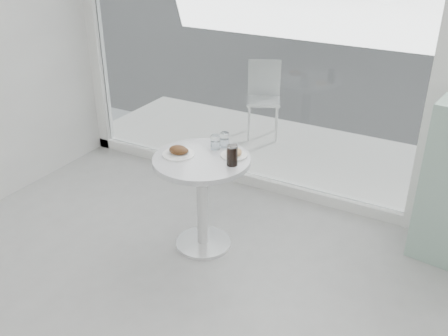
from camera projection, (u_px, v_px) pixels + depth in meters
The scene contains 9 objects.
storefront at pixel (338, 8), 3.81m from camera, with size 5.00×0.14×3.00m.
main_table at pixel (202, 184), 3.73m from camera, with size 0.72×0.72×0.77m.
patio_deck at pixel (338, 163), 5.23m from camera, with size 5.60×1.60×0.05m, color white.
patio_chair at pixel (264, 94), 5.65m from camera, with size 0.49×0.49×0.85m.
plate_fritter at pixel (179, 152), 3.66m from camera, with size 0.24×0.24×0.07m.
plate_donut at pixel (234, 154), 3.65m from camera, with size 0.20×0.20×0.05m.
water_tumbler_a at pixel (215, 143), 3.74m from camera, with size 0.07×0.07×0.12m.
water_tumbler_b at pixel (224, 141), 3.79m from camera, with size 0.07×0.07×0.11m.
cola_glass at pixel (232, 156), 3.50m from camera, with size 0.08×0.08×0.15m.
Camera 1 is at (1.24, -0.87, 2.36)m, focal length 40.00 mm.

